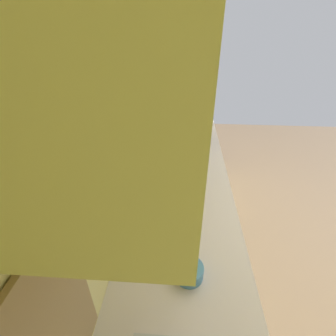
% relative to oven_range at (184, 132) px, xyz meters
% --- Properties ---
extents(ground_plane, '(6.21, 6.21, 0.00)m').
position_rel_oven_range_xyz_m(ground_plane, '(-1.57, -1.14, -0.47)').
color(ground_plane, brown).
extents(wall_back, '(4.00, 0.12, 2.83)m').
position_rel_oven_range_xyz_m(wall_back, '(-1.57, 0.37, 0.95)').
color(wall_back, '#DDD07E').
rests_on(wall_back, ground_plane).
extents(counter_run, '(3.18, 0.65, 0.90)m').
position_rel_oven_range_xyz_m(counter_run, '(-1.91, -0.00, -0.01)').
color(counter_run, '#E6E076').
rests_on(counter_run, ground_plane).
extents(upper_cabinets, '(2.27, 0.33, 0.62)m').
position_rel_oven_range_xyz_m(upper_cabinets, '(-1.91, 0.15, 1.37)').
color(upper_cabinets, '#E4E27A').
extents(oven_range, '(0.65, 0.64, 1.08)m').
position_rel_oven_range_xyz_m(oven_range, '(0.00, 0.00, 0.00)').
color(oven_range, '#B7BABF').
rests_on(oven_range, ground_plane).
extents(microwave, '(0.47, 0.37, 0.26)m').
position_rel_oven_range_xyz_m(microwave, '(-1.17, 0.02, 0.57)').
color(microwave, white).
rests_on(microwave, counter_run).
extents(bowl, '(0.13, 0.13, 0.06)m').
position_rel_oven_range_xyz_m(bowl, '(-2.61, -0.04, 0.47)').
color(bowl, '#4C8CBF').
rests_on(bowl, counter_run).
extents(kettle, '(0.16, 0.12, 0.15)m').
position_rel_oven_range_xyz_m(kettle, '(-1.72, -0.04, 0.50)').
color(kettle, black).
rests_on(kettle, counter_run).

